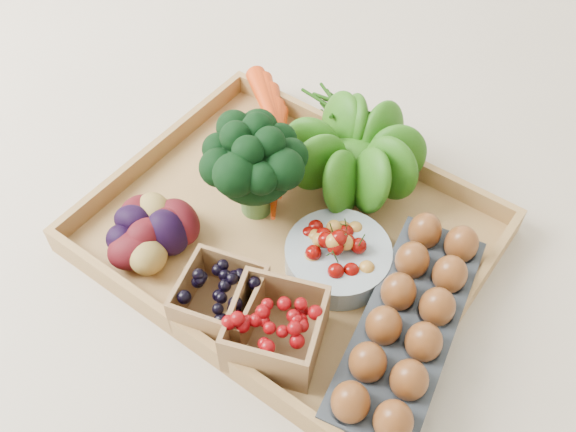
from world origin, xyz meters
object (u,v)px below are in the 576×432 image
Objects in this scene: broccoli at (255,181)px; cherry_bowl at (338,258)px; egg_carton at (407,329)px; tray at (288,238)px.

broccoli is 1.04× the size of cherry_bowl.
broccoli is at bearing 158.29° from egg_carton.
egg_carton is at bearing -11.17° from tray.
broccoli is (-0.07, 0.01, 0.07)m from tray.
egg_carton is (0.14, -0.04, -0.00)m from cherry_bowl.
tray is 1.65× the size of egg_carton.
egg_carton is (0.23, -0.04, 0.03)m from tray.
tray is at bearing 177.73° from cherry_bowl.
tray is 0.09m from cherry_bowl.
cherry_bowl is at bearing -2.27° from tray.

